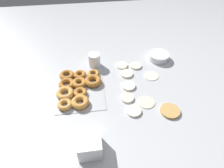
% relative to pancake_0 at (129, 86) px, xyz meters
% --- Properties ---
extents(ground_plane, '(3.00, 3.00, 0.00)m').
position_rel_pancake_0_xyz_m(ground_plane, '(0.02, -0.03, -0.01)').
color(ground_plane, '#B2B5BA').
extents(pancake_0, '(0.09, 0.09, 0.01)m').
position_rel_pancake_0_xyz_m(pancake_0, '(0.00, 0.00, 0.00)').
color(pancake_0, silver).
rests_on(pancake_0, ground_plane).
extents(pancake_1, '(0.10, 0.10, 0.01)m').
position_rel_pancake_0_xyz_m(pancake_1, '(0.15, 0.08, -0.00)').
color(pancake_1, beige).
rests_on(pancake_1, ground_plane).
extents(pancake_2, '(0.12, 0.12, 0.01)m').
position_rel_pancake_0_xyz_m(pancake_2, '(0.24, 0.20, 0.00)').
color(pancake_2, tan).
rests_on(pancake_2, ground_plane).
extents(pancake_3, '(0.09, 0.09, 0.01)m').
position_rel_pancake_0_xyz_m(pancake_3, '(-0.12, 0.01, -0.00)').
color(pancake_3, beige).
rests_on(pancake_3, ground_plane).
extents(pancake_4, '(0.08, 0.08, 0.01)m').
position_rel_pancake_0_xyz_m(pancake_4, '(-0.22, -0.01, -0.00)').
color(pancake_4, silver).
rests_on(pancake_4, ground_plane).
extents(pancake_5, '(0.09, 0.09, 0.01)m').
position_rel_pancake_0_xyz_m(pancake_5, '(0.21, -0.01, -0.00)').
color(pancake_5, silver).
rests_on(pancake_5, ground_plane).
extents(pancake_6, '(0.10, 0.10, 0.01)m').
position_rel_pancake_0_xyz_m(pancake_6, '(-0.08, 0.18, -0.00)').
color(pancake_6, beige).
rests_on(pancake_6, ground_plane).
extents(pancake_7, '(0.09, 0.09, 0.01)m').
position_rel_pancake_0_xyz_m(pancake_7, '(-0.21, 0.09, -0.00)').
color(pancake_7, beige).
rests_on(pancake_7, ground_plane).
extents(pancake_8, '(0.08, 0.08, 0.01)m').
position_rel_pancake_0_xyz_m(pancake_8, '(0.11, -0.03, -0.00)').
color(pancake_8, beige).
rests_on(pancake_8, ground_plane).
extents(donut_tray, '(0.38, 0.30, 0.04)m').
position_rel_pancake_0_xyz_m(donut_tray, '(-0.02, -0.34, 0.01)').
color(donut_tray, '#ADAFB5').
rests_on(donut_tray, ground_plane).
extents(batter_bowl, '(0.16, 0.16, 0.05)m').
position_rel_pancake_0_xyz_m(batter_bowl, '(-0.28, 0.29, 0.02)').
color(batter_bowl, white).
rests_on(batter_bowl, ground_plane).
extents(container_stack, '(0.13, 0.12, 0.10)m').
position_rel_pancake_0_xyz_m(container_stack, '(0.42, -0.28, 0.04)').
color(container_stack, white).
rests_on(container_stack, ground_plane).
extents(paper_cup, '(0.09, 0.09, 0.10)m').
position_rel_pancake_0_xyz_m(paper_cup, '(-0.26, -0.21, 0.04)').
color(paper_cup, white).
rests_on(paper_cup, ground_plane).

